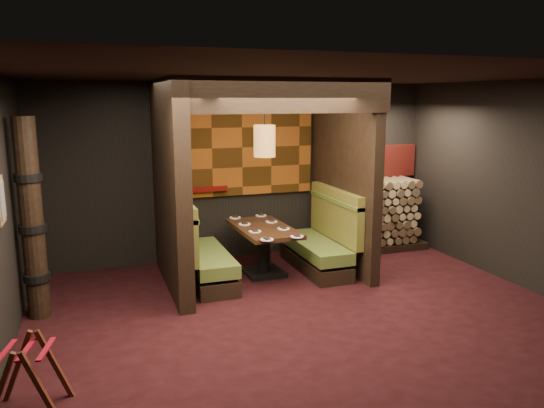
{
  "coord_description": "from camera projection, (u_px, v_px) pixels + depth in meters",
  "views": [
    {
      "loc": [
        -2.39,
        -5.53,
        2.59
      ],
      "look_at": [
        0.0,
        1.3,
        1.15
      ],
      "focal_mm": 35.0,
      "sensor_mm": 36.0,
      "label": 1
    }
  ],
  "objects": [
    {
      "name": "header_beam",
      "position": [
        286.0,
        95.0,
        6.52
      ],
      "size": [
        2.85,
        0.18,
        0.44
      ],
      "primitive_type": "cube",
      "color": "black",
      "rests_on": "partition_left"
    },
    {
      "name": "booth_bench_right",
      "position": [
        322.0,
        244.0,
        8.15
      ],
      "size": [
        0.68,
        1.6,
        1.14
      ],
      "color": "black",
      "rests_on": "floor"
    },
    {
      "name": "lacquer_shelf",
      "position": [
        208.0,
        189.0,
        8.43
      ],
      "size": [
        0.6,
        0.12,
        0.07
      ],
      "primitive_type": "cube",
      "color": "#5B0B08",
      "rests_on": "wall_back"
    },
    {
      "name": "dining_table",
      "position": [
        264.0,
        242.0,
        7.85
      ],
      "size": [
        0.8,
        1.42,
        0.74
      ],
      "color": "black",
      "rests_on": "floor"
    },
    {
      "name": "ceiling",
      "position": [
        311.0,
        74.0,
        5.84
      ],
      "size": [
        6.5,
        5.5,
        0.02
      ],
      "primitive_type": "cube",
      "color": "black",
      "rests_on": "ground"
    },
    {
      "name": "bay_front_post",
      "position": [
        341.0,
        174.0,
        8.38
      ],
      "size": [
        0.08,
        0.08,
        2.85
      ],
      "primitive_type": "cube",
      "color": "black",
      "rests_on": "floor"
    },
    {
      "name": "firewood_stack",
      "position": [
        376.0,
        215.0,
        9.19
      ],
      "size": [
        1.73,
        0.7,
        1.22
      ],
      "color": "black",
      "rests_on": "floor"
    },
    {
      "name": "tapa_back_panel",
      "position": [
        242.0,
        147.0,
        8.54
      ],
      "size": [
        2.4,
        0.06,
        1.55
      ],
      "primitive_type": "cube",
      "color": "brown",
      "rests_on": "wall_back"
    },
    {
      "name": "partition_right",
      "position": [
        343.0,
        176.0,
        8.11
      ],
      "size": [
        0.15,
        2.1,
        2.85
      ],
      "primitive_type": "cube",
      "color": "black",
      "rests_on": "floor"
    },
    {
      "name": "wall_front",
      "position": [
        471.0,
        275.0,
        3.56
      ],
      "size": [
        6.5,
        0.02,
        2.85
      ],
      "primitive_type": "cube",
      "color": "black",
      "rests_on": "ground"
    },
    {
      "name": "wall_back",
      "position": [
        243.0,
        171.0,
        8.67
      ],
      "size": [
        6.5,
        0.02,
        2.85
      ],
      "primitive_type": "cube",
      "color": "black",
      "rests_on": "ground"
    },
    {
      "name": "pendant_lamp",
      "position": [
        264.0,
        141.0,
        7.52
      ],
      "size": [
        0.31,
        0.31,
        1.07
      ],
      "color": "#A97637",
      "rests_on": "ceiling"
    },
    {
      "name": "tapa_side_panel",
      "position": [
        176.0,
        153.0,
        7.33
      ],
      "size": [
        0.04,
        1.85,
        1.45
      ],
      "primitive_type": "cube",
      "color": "brown",
      "rests_on": "partition_left"
    },
    {
      "name": "mosaic_header",
      "position": [
        368.0,
        162.0,
        9.32
      ],
      "size": [
        1.83,
        0.1,
        0.56
      ],
      "primitive_type": "cube",
      "color": "maroon",
      "rests_on": "wall_back"
    },
    {
      "name": "place_settings",
      "position": [
        264.0,
        226.0,
        7.81
      ],
      "size": [
        0.66,
        1.63,
        0.03
      ],
      "color": "white",
      "rests_on": "dining_table"
    },
    {
      "name": "partition_left",
      "position": [
        170.0,
        186.0,
        7.21
      ],
      "size": [
        0.2,
        2.2,
        2.85
      ],
      "primitive_type": "cube",
      "color": "black",
      "rests_on": "floor"
    },
    {
      "name": "wall_right",
      "position": [
        530.0,
        186.0,
        7.18
      ],
      "size": [
        0.02,
        5.5,
        2.85
      ],
      "primitive_type": "cube",
      "color": "black",
      "rests_on": "ground"
    },
    {
      "name": "luggage_rack",
      "position": [
        28.0,
        374.0,
        4.41
      ],
      "size": [
        0.71,
        0.57,
        0.68
      ],
      "color": "#431C0F",
      "rests_on": "floor"
    },
    {
      "name": "booth_bench_left",
      "position": [
        200.0,
        255.0,
        7.53
      ],
      "size": [
        0.68,
        1.6,
        1.14
      ],
      "color": "black",
      "rests_on": "floor"
    },
    {
      "name": "totem_column",
      "position": [
        32.0,
        221.0,
        6.2
      ],
      "size": [
        0.31,
        0.31,
        2.4
      ],
      "color": "black",
      "rests_on": "floor"
    },
    {
      "name": "floor",
      "position": [
        308.0,
        318.0,
        6.4
      ],
      "size": [
        6.5,
        5.5,
        0.02
      ],
      "primitive_type": "cube",
      "color": "black",
      "rests_on": "ground"
    },
    {
      "name": "framed_picture",
      "position": [
        0.0,
        201.0,
        5.13
      ],
      "size": [
        0.05,
        0.36,
        0.46
      ],
      "color": "olive",
      "rests_on": "wall_left"
    }
  ]
}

